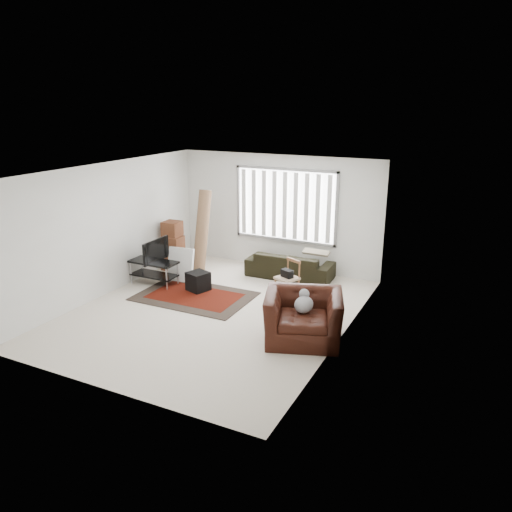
{
  "coord_description": "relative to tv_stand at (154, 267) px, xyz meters",
  "views": [
    {
      "loc": [
        4.61,
        -7.56,
        3.88
      ],
      "look_at": [
        0.62,
        0.55,
        1.05
      ],
      "focal_mm": 35.0,
      "sensor_mm": 36.0,
      "label": 1
    }
  ],
  "objects": [
    {
      "name": "sofa",
      "position": [
        2.5,
        1.73,
        -0.01
      ],
      "size": [
        1.98,
        0.91,
        0.75
      ],
      "primitive_type": "imported",
      "rotation": [
        0.0,
        0.0,
        3.17
      ],
      "color": "black",
      "rests_on": "ground"
    },
    {
      "name": "white_flatpack",
      "position": [
        0.4,
        0.44,
        -0.01
      ],
      "size": [
        0.62,
        0.33,
        0.75
      ],
      "primitive_type": "cube",
      "rotation": [
        -0.24,
        0.0,
        0.11
      ],
      "color": "silver",
      "rests_on": "ground"
    },
    {
      "name": "moving_boxes",
      "position": [
        -0.2,
        1.02,
        0.16
      ],
      "size": [
        0.49,
        0.46,
        1.17
      ],
      "color": "brown",
      "rests_on": "ground"
    },
    {
      "name": "persian_rug",
      "position": [
        1.2,
        -0.25,
        -0.37
      ],
      "size": [
        2.33,
        1.56,
        0.02
      ],
      "color": "black",
      "rests_on": "ground"
    },
    {
      "name": "side_chair",
      "position": [
        2.88,
        0.69,
        0.04
      ],
      "size": [
        0.53,
        0.53,
        0.75
      ],
      "rotation": [
        0.0,
        0.0,
        -0.42
      ],
      "color": "#9F8468",
      "rests_on": "ground"
    },
    {
      "name": "armchair",
      "position": [
        3.9,
        -1.06,
        0.09
      ],
      "size": [
        1.57,
        1.47,
        0.94
      ],
      "rotation": [
        0.0,
        0.0,
        0.34
      ],
      "color": "#33120A",
      "rests_on": "ground"
    },
    {
      "name": "room",
      "position": [
        1.98,
        -0.21,
        1.38
      ],
      "size": [
        6.0,
        6.02,
        2.71
      ],
      "color": "beige",
      "rests_on": "ground"
    },
    {
      "name": "rolled_rug",
      "position": [
        0.56,
        1.11,
        0.59
      ],
      "size": [
        0.33,
        0.78,
        1.95
      ],
      "primitive_type": "cylinder",
      "rotation": [
        -0.25,
        0.0,
        0.06
      ],
      "color": "brown",
      "rests_on": "ground"
    },
    {
      "name": "tv_stand",
      "position": [
        0.0,
        0.0,
        0.0
      ],
      "size": [
        1.06,
        0.48,
        0.53
      ],
      "color": "black",
      "rests_on": "ground"
    },
    {
      "name": "subwoofer",
      "position": [
        1.09,
        0.07,
        -0.17
      ],
      "size": [
        0.5,
        0.5,
        0.4
      ],
      "primitive_type": "cube",
      "rotation": [
        0.0,
        0.0,
        -0.32
      ],
      "color": "black",
      "rests_on": "persian_rug"
    },
    {
      "name": "tv",
      "position": [
        0.0,
        0.0,
        0.39
      ],
      "size": [
        0.11,
        0.86,
        0.49
      ],
      "primitive_type": "imported",
      "rotation": [
        0.0,
        0.0,
        1.57
      ],
      "color": "black",
      "rests_on": "tv_stand"
    }
  ]
}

